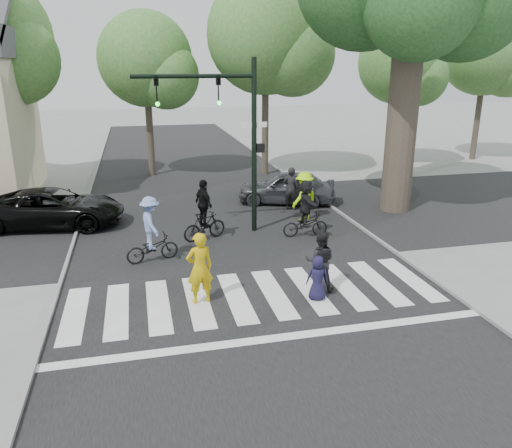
{
  "coord_description": "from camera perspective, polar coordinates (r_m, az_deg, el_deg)",
  "views": [
    {
      "loc": [
        -2.74,
        -10.53,
        5.78
      ],
      "look_at": [
        0.5,
        3.0,
        1.3
      ],
      "focal_mm": 35.0,
      "sensor_mm": 36.0,
      "label": 1
    }
  ],
  "objects": [
    {
      "name": "pedestrian_child",
      "position": [
        12.83,
        7.05,
        -6.16
      ],
      "size": [
        0.65,
        0.51,
        1.18
      ],
      "primitive_type": "imported",
      "rotation": [
        0.0,
        0.0,
        2.89
      ],
      "color": "#1A1536",
      "rests_on": "ground"
    },
    {
      "name": "car_grey",
      "position": [
        21.57,
        3.53,
        4.22
      ],
      "size": [
        4.48,
        3.02,
        1.42
      ],
      "primitive_type": "imported",
      "rotation": [
        0.0,
        0.0,
        -1.93
      ],
      "color": "#37393D",
      "rests_on": "ground"
    },
    {
      "name": "curb_left",
      "position": [
        16.71,
        -20.57,
        -3.4
      ],
      "size": [
        0.1,
        70.0,
        0.1
      ],
      "primitive_type": "cube",
      "color": "gray",
      "rests_on": "ground"
    },
    {
      "name": "crosswalk",
      "position": [
        12.89,
        0.27,
        -8.76
      ],
      "size": [
        10.0,
        3.85,
        0.01
      ],
      "color": "silver",
      "rests_on": "ground"
    },
    {
      "name": "road_cross",
      "position": [
        19.6,
        -4.83,
        0.65
      ],
      "size": [
        70.0,
        10.0,
        0.01
      ],
      "primitive_type": "cube",
      "color": "black",
      "rests_on": "ground"
    },
    {
      "name": "pedestrian_adult",
      "position": [
        13.27,
        7.33,
        -4.25
      ],
      "size": [
        0.97,
        0.87,
        1.64
      ],
      "primitive_type": "imported",
      "rotation": [
        0.0,
        0.0,
        2.76
      ],
      "color": "black",
      "rests_on": "ground"
    },
    {
      "name": "cyclist_mid",
      "position": [
        17.04,
        -5.95,
        0.98
      ],
      "size": [
        1.66,
        1.06,
        2.11
      ],
      "color": "black",
      "rests_on": "ground"
    },
    {
      "name": "ground",
      "position": [
        12.32,
        1.01,
        -10.13
      ],
      "size": [
        120.0,
        120.0,
        0.0
      ],
      "primitive_type": "plane",
      "color": "gray",
      "rests_on": "ground"
    },
    {
      "name": "car_suv",
      "position": [
        19.88,
        -22.18,
        1.7
      ],
      "size": [
        5.36,
        3.07,
        1.41
      ],
      "primitive_type": "imported",
      "rotation": [
        0.0,
        0.0,
        1.42
      ],
      "color": "black",
      "rests_on": "ground"
    },
    {
      "name": "cyclist_left",
      "position": [
        15.39,
        -11.87,
        -1.1
      ],
      "size": [
        1.7,
        1.16,
        2.04
      ],
      "color": "black",
      "rests_on": "ground"
    },
    {
      "name": "road_stem",
      "position": [
        16.8,
        -3.25,
        -2.29
      ],
      "size": [
        10.0,
        70.0,
        0.01
      ],
      "primitive_type": "cube",
      "color": "black",
      "rests_on": "ground"
    },
    {
      "name": "bg_tree_2",
      "position": [
        27.17,
        -11.96,
        17.49
      ],
      "size": [
        5.04,
        4.8,
        8.4
      ],
      "color": "brown",
      "rests_on": "ground"
    },
    {
      "name": "bystander_hivis",
      "position": [
        19.19,
        5.53,
        3.17
      ],
      "size": [
        1.4,
        1.25,
        1.89
      ],
      "primitive_type": "imported",
      "rotation": [
        0.0,
        0.0,
        3.72
      ],
      "color": "#AFFF0A",
      "rests_on": "ground"
    },
    {
      "name": "bystander_dark",
      "position": [
        20.54,
        4.03,
        4.05
      ],
      "size": [
        0.78,
        0.69,
        1.79
      ],
      "primitive_type": "imported",
      "rotation": [
        0.0,
        0.0,
        2.65
      ],
      "color": "black",
      "rests_on": "ground"
    },
    {
      "name": "bg_tree_5",
      "position": [
        34.4,
        25.4,
        17.2
      ],
      "size": [
        5.67,
        5.4,
        9.3
      ],
      "color": "brown",
      "rests_on": "ground"
    },
    {
      "name": "curb_right",
      "position": [
        18.3,
        12.5,
        -0.84
      ],
      "size": [
        0.1,
        70.0,
        0.1
      ],
      "primitive_type": "cube",
      "color": "gray",
      "rests_on": "ground"
    },
    {
      "name": "pedestrian_woman",
      "position": [
        12.53,
        -6.46,
        -5.03
      ],
      "size": [
        0.75,
        0.56,
        1.87
      ],
      "primitive_type": "imported",
      "rotation": [
        0.0,
        0.0,
        3.32
      ],
      "color": "gold",
      "rests_on": "ground"
    },
    {
      "name": "bg_tree_4",
      "position": [
        30.58,
        16.58,
        16.88
      ],
      "size": [
        4.83,
        4.6,
        8.15
      ],
      "color": "brown",
      "rests_on": "ground"
    },
    {
      "name": "traffic_signal",
      "position": [
        17.12,
        -3.03,
        11.52
      ],
      "size": [
        4.45,
        0.29,
        6.0
      ],
      "color": "black",
      "rests_on": "ground"
    },
    {
      "name": "cyclist_right",
      "position": [
        17.35,
        5.7,
        1.43
      ],
      "size": [
        1.62,
        1.51,
        2.02
      ],
      "color": "black",
      "rests_on": "ground"
    },
    {
      "name": "bg_tree_3",
      "position": [
        26.77,
        1.92,
        20.33
      ],
      "size": [
        6.3,
        6.0,
        10.2
      ],
      "color": "brown",
      "rests_on": "ground"
    }
  ]
}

